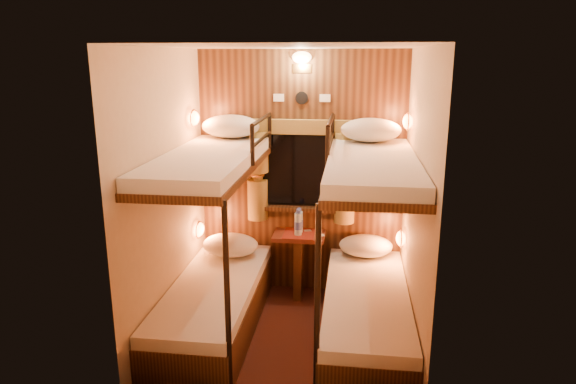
# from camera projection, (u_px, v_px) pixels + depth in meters

# --- Properties ---
(floor) EXTENTS (2.10, 2.10, 0.00)m
(floor) POSITION_uv_depth(u_px,v_px,m) (288.00, 339.00, 4.37)
(floor) COLOR #33160E
(floor) RESTS_ON ground
(ceiling) EXTENTS (2.10, 2.10, 0.00)m
(ceiling) POSITION_uv_depth(u_px,v_px,m) (288.00, 46.00, 3.75)
(ceiling) COLOR silver
(ceiling) RESTS_ON wall_back
(wall_back) EXTENTS (2.40, 0.00, 2.40)m
(wall_back) POSITION_uv_depth(u_px,v_px,m) (302.00, 174.00, 5.07)
(wall_back) COLOR #C6B293
(wall_back) RESTS_ON floor
(wall_front) EXTENTS (2.40, 0.00, 2.40)m
(wall_front) POSITION_uv_depth(u_px,v_px,m) (265.00, 252.00, 3.05)
(wall_front) COLOR #C6B293
(wall_front) RESTS_ON floor
(wall_left) EXTENTS (0.00, 2.40, 2.40)m
(wall_left) POSITION_uv_depth(u_px,v_px,m) (167.00, 199.00, 4.18)
(wall_left) COLOR #C6B293
(wall_left) RESTS_ON floor
(wall_right) EXTENTS (0.00, 2.40, 2.40)m
(wall_right) POSITION_uv_depth(u_px,v_px,m) (417.00, 208.00, 3.94)
(wall_right) COLOR #C6B293
(wall_right) RESTS_ON floor
(back_panel) EXTENTS (2.00, 0.03, 2.40)m
(back_panel) POSITION_uv_depth(u_px,v_px,m) (301.00, 175.00, 5.05)
(back_panel) COLOR black
(back_panel) RESTS_ON floor
(bunk_left) EXTENTS (0.72, 1.90, 1.82)m
(bunk_left) POSITION_uv_depth(u_px,v_px,m) (214.00, 271.00, 4.37)
(bunk_left) COLOR black
(bunk_left) RESTS_ON floor
(bunk_right) EXTENTS (0.72, 1.90, 1.82)m
(bunk_right) POSITION_uv_depth(u_px,v_px,m) (367.00, 279.00, 4.21)
(bunk_right) COLOR black
(bunk_right) RESTS_ON floor
(window) EXTENTS (1.00, 0.12, 0.79)m
(window) POSITION_uv_depth(u_px,v_px,m) (301.00, 177.00, 5.03)
(window) COLOR black
(window) RESTS_ON back_panel
(curtains) EXTENTS (1.10, 0.22, 1.00)m
(curtains) POSITION_uv_depth(u_px,v_px,m) (301.00, 170.00, 4.98)
(curtains) COLOR olive
(curtains) RESTS_ON back_panel
(back_fixtures) EXTENTS (0.54, 0.09, 0.48)m
(back_fixtures) POSITION_uv_depth(u_px,v_px,m) (302.00, 66.00, 4.75)
(back_fixtures) COLOR black
(back_fixtures) RESTS_ON back_panel
(reading_lamps) EXTENTS (2.00, 0.20, 1.25)m
(reading_lamps) POSITION_uv_depth(u_px,v_px,m) (298.00, 179.00, 4.72)
(reading_lamps) COLOR orange
(reading_lamps) RESTS_ON wall_left
(table) EXTENTS (0.50, 0.34, 0.66)m
(table) POSITION_uv_depth(u_px,v_px,m) (299.00, 256.00, 5.08)
(table) COLOR #5D2515
(table) RESTS_ON floor
(bottle_left) EXTENTS (0.07, 0.07, 0.25)m
(bottle_left) POSITION_uv_depth(u_px,v_px,m) (299.00, 222.00, 5.03)
(bottle_left) COLOR #99BFE5
(bottle_left) RESTS_ON table
(bottle_right) EXTENTS (0.08, 0.08, 0.26)m
(bottle_right) POSITION_uv_depth(u_px,v_px,m) (298.00, 224.00, 4.95)
(bottle_right) COLOR #99BFE5
(bottle_right) RESTS_ON table
(sachet_a) EXTENTS (0.09, 0.07, 0.01)m
(sachet_a) POSITION_uv_depth(u_px,v_px,m) (320.00, 235.00, 4.97)
(sachet_a) COLOR silver
(sachet_a) RESTS_ON table
(sachet_b) EXTENTS (0.09, 0.08, 0.01)m
(sachet_b) POSITION_uv_depth(u_px,v_px,m) (307.00, 231.00, 5.10)
(sachet_b) COLOR silver
(sachet_b) RESTS_ON table
(pillow_lower_left) EXTENTS (0.54, 0.39, 0.21)m
(pillow_lower_left) POSITION_uv_depth(u_px,v_px,m) (230.00, 245.00, 4.96)
(pillow_lower_left) COLOR silver
(pillow_lower_left) RESTS_ON bunk_left
(pillow_lower_right) EXTENTS (0.51, 0.37, 0.20)m
(pillow_lower_right) POSITION_uv_depth(u_px,v_px,m) (366.00, 246.00, 4.96)
(pillow_lower_right) COLOR silver
(pillow_lower_right) RESTS_ON bunk_right
(pillow_upper_left) EXTENTS (0.55, 0.39, 0.22)m
(pillow_upper_left) POSITION_uv_depth(u_px,v_px,m) (231.00, 126.00, 4.81)
(pillow_upper_left) COLOR silver
(pillow_upper_left) RESTS_ON bunk_left
(pillow_upper_right) EXTENTS (0.54, 0.39, 0.21)m
(pillow_upper_right) POSITION_uv_depth(u_px,v_px,m) (371.00, 130.00, 4.58)
(pillow_upper_right) COLOR silver
(pillow_upper_right) RESTS_ON bunk_right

